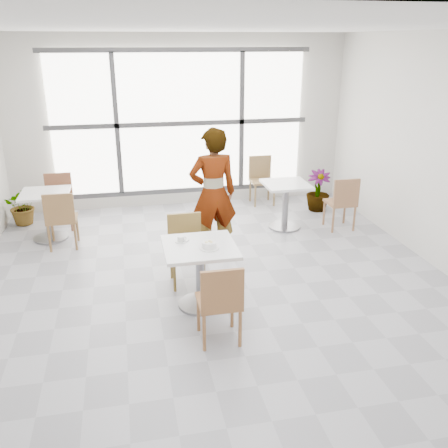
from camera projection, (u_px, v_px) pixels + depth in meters
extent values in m
plane|color=#9E9EA5|center=(219.00, 292.00, 5.90)|extent=(7.00, 7.00, 0.00)
plane|color=white|center=(218.00, 27.00, 4.83)|extent=(7.00, 7.00, 0.00)
plane|color=silver|center=(180.00, 123.00, 8.56)|extent=(6.00, 0.00, 6.00)
plane|color=silver|center=(370.00, 369.00, 2.16)|extent=(6.00, 0.00, 6.00)
cube|color=white|center=(180.00, 123.00, 8.51)|extent=(4.40, 0.04, 2.40)
cube|color=#3F3F42|center=(181.00, 124.00, 8.48)|extent=(4.60, 0.05, 0.08)
cube|color=#3F3F42|center=(117.00, 126.00, 8.27)|extent=(0.08, 0.05, 2.40)
cube|color=#3F3F42|center=(242.00, 122.00, 8.69)|extent=(0.08, 0.05, 2.40)
cube|color=#3F3F42|center=(183.00, 190.00, 8.92)|extent=(4.60, 0.05, 0.08)
cube|color=#3F3F42|center=(178.00, 50.00, 8.04)|extent=(4.60, 0.05, 0.08)
cube|color=white|center=(200.00, 247.00, 5.35)|extent=(0.80, 0.80, 0.04)
cylinder|color=slate|center=(200.00, 277.00, 5.49)|extent=(0.10, 0.10, 0.71)
cylinder|color=slate|center=(201.00, 304.00, 5.61)|extent=(0.52, 0.52, 0.03)
cube|color=#99633A|center=(219.00, 302.00, 4.83)|extent=(0.42, 0.42, 0.04)
cube|color=#99633A|center=(222.00, 290.00, 4.58)|extent=(0.42, 0.04, 0.42)
cylinder|color=#99633A|center=(232.00, 310.00, 5.11)|extent=(0.04, 0.04, 0.41)
cylinder|color=#99633A|center=(240.00, 329.00, 4.78)|extent=(0.04, 0.04, 0.41)
cylinder|color=#99633A|center=(198.00, 314.00, 5.04)|extent=(0.04, 0.04, 0.41)
cylinder|color=#99633A|center=(204.00, 333.00, 4.71)|extent=(0.04, 0.04, 0.41)
cube|color=olive|center=(187.00, 252.00, 5.96)|extent=(0.42, 0.42, 0.04)
cube|color=olive|center=(184.00, 229.00, 6.05)|extent=(0.42, 0.04, 0.42)
cylinder|color=olive|center=(175.00, 276.00, 5.84)|extent=(0.04, 0.04, 0.41)
cylinder|color=olive|center=(171.00, 264.00, 6.17)|extent=(0.04, 0.04, 0.41)
cylinder|color=olive|center=(204.00, 273.00, 5.91)|extent=(0.04, 0.04, 0.41)
cylinder|color=olive|center=(199.00, 261.00, 6.24)|extent=(0.04, 0.04, 0.41)
cylinder|color=white|center=(209.00, 248.00, 5.26)|extent=(0.21, 0.21, 0.01)
cylinder|color=white|center=(209.00, 245.00, 5.25)|extent=(0.16, 0.16, 0.07)
torus|color=white|center=(209.00, 242.00, 5.24)|extent=(0.16, 0.16, 0.01)
cylinder|color=beige|center=(209.00, 245.00, 5.25)|extent=(0.14, 0.14, 0.05)
cylinder|color=beige|center=(210.00, 242.00, 5.25)|extent=(0.03, 0.03, 0.02)
cylinder|color=beige|center=(209.00, 244.00, 5.21)|extent=(0.03, 0.03, 0.02)
cylinder|color=#F7DF9F|center=(210.00, 241.00, 5.25)|extent=(0.03, 0.03, 0.02)
cylinder|color=#F5E19E|center=(211.00, 242.00, 5.24)|extent=(0.03, 0.03, 0.02)
cylinder|color=#F4EE9D|center=(205.00, 242.00, 5.23)|extent=(0.03, 0.03, 0.01)
cylinder|color=#F7EE9F|center=(206.00, 242.00, 5.23)|extent=(0.03, 0.03, 0.02)
cylinder|color=beige|center=(211.00, 243.00, 5.22)|extent=(0.03, 0.03, 0.02)
cylinder|color=beige|center=(211.00, 243.00, 5.21)|extent=(0.03, 0.03, 0.01)
cylinder|color=#F7EC9F|center=(207.00, 243.00, 5.21)|extent=(0.03, 0.03, 0.01)
cylinder|color=beige|center=(207.00, 243.00, 5.21)|extent=(0.03, 0.03, 0.02)
cylinder|color=beige|center=(210.00, 241.00, 5.24)|extent=(0.03, 0.03, 0.01)
cylinder|color=#F8E3A0|center=(211.00, 242.00, 5.23)|extent=(0.03, 0.03, 0.02)
cylinder|color=silver|center=(181.00, 241.00, 5.44)|extent=(0.13, 0.13, 0.01)
cylinder|color=silver|center=(181.00, 239.00, 5.43)|extent=(0.08, 0.08, 0.06)
torus|color=silver|center=(185.00, 238.00, 5.44)|extent=(0.05, 0.01, 0.05)
cylinder|color=black|center=(181.00, 237.00, 5.42)|extent=(0.07, 0.07, 0.00)
cube|color=#B7B6BB|center=(186.00, 241.00, 5.43)|extent=(0.09, 0.05, 0.00)
sphere|color=#B7B6BB|center=(188.00, 240.00, 5.45)|extent=(0.02, 0.02, 0.02)
imported|color=black|center=(213.00, 194.00, 6.60)|extent=(0.69, 0.48, 1.82)
cube|color=white|center=(45.00, 193.00, 7.22)|extent=(0.70, 0.70, 0.04)
cylinder|color=gray|center=(48.00, 217.00, 7.35)|extent=(0.10, 0.10, 0.71)
cylinder|color=gray|center=(51.00, 238.00, 7.47)|extent=(0.52, 0.52, 0.03)
cube|color=white|center=(286.00, 184.00, 7.67)|extent=(0.70, 0.70, 0.04)
cylinder|color=gray|center=(285.00, 207.00, 7.80)|extent=(0.10, 0.10, 0.71)
cylinder|color=gray|center=(284.00, 226.00, 7.92)|extent=(0.52, 0.52, 0.03)
cube|color=olive|center=(62.00, 219.00, 7.05)|extent=(0.42, 0.42, 0.04)
cube|color=olive|center=(59.00, 208.00, 6.80)|extent=(0.42, 0.04, 0.42)
cylinder|color=olive|center=(77.00, 228.00, 7.33)|extent=(0.04, 0.04, 0.41)
cylinder|color=olive|center=(76.00, 237.00, 7.00)|extent=(0.04, 0.04, 0.41)
cylinder|color=olive|center=(53.00, 230.00, 7.26)|extent=(0.04, 0.04, 0.41)
cylinder|color=olive|center=(50.00, 239.00, 6.93)|extent=(0.04, 0.04, 0.41)
cube|color=brown|center=(59.00, 203.00, 7.76)|extent=(0.42, 0.42, 0.04)
cube|color=brown|center=(58.00, 186.00, 7.85)|extent=(0.42, 0.04, 0.42)
cylinder|color=brown|center=(48.00, 220.00, 7.64)|extent=(0.04, 0.04, 0.41)
cylinder|color=brown|center=(50.00, 213.00, 7.97)|extent=(0.04, 0.04, 0.41)
cylinder|color=brown|center=(71.00, 219.00, 7.71)|extent=(0.04, 0.04, 0.41)
cylinder|color=brown|center=(73.00, 212.00, 8.04)|extent=(0.04, 0.04, 0.41)
cube|color=#986946|center=(340.00, 203.00, 7.76)|extent=(0.42, 0.42, 0.04)
cube|color=#986946|center=(347.00, 192.00, 7.50)|extent=(0.42, 0.04, 0.42)
cylinder|color=#986946|center=(344.00, 212.00, 8.04)|extent=(0.04, 0.04, 0.41)
cylinder|color=#986946|center=(354.00, 219.00, 7.71)|extent=(0.04, 0.04, 0.41)
cylinder|color=#986946|center=(324.00, 213.00, 7.97)|extent=(0.04, 0.04, 0.41)
cylinder|color=#986946|center=(333.00, 221.00, 7.64)|extent=(0.04, 0.04, 0.41)
cube|color=olive|center=(262.00, 181.00, 8.93)|extent=(0.42, 0.42, 0.04)
cube|color=olive|center=(260.00, 167.00, 9.02)|extent=(0.42, 0.04, 0.42)
cylinder|color=olive|center=(255.00, 196.00, 8.81)|extent=(0.04, 0.04, 0.41)
cylinder|color=olive|center=(250.00, 191.00, 9.14)|extent=(0.04, 0.04, 0.41)
cylinder|color=olive|center=(274.00, 195.00, 8.88)|extent=(0.04, 0.04, 0.41)
cylinder|color=olive|center=(268.00, 190.00, 9.21)|extent=(0.04, 0.04, 0.41)
imported|color=#5D8349|center=(24.00, 205.00, 7.98)|extent=(0.71, 0.65, 0.64)
imported|color=#417F40|center=(318.00, 191.00, 8.60)|extent=(0.52, 0.52, 0.73)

